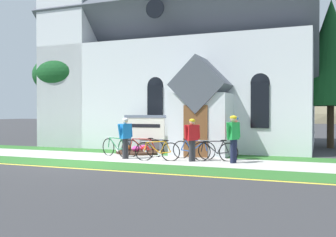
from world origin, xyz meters
The scene contains 20 objects.
ground centered at (0.00, 4.00, 0.00)m, with size 140.00×140.00×0.00m, color #333335.
sidewalk_slab centered at (1.02, 1.72, 0.01)m, with size 32.00×2.50×0.01m, color #B7B5AD.
grass_verge centered at (1.02, -0.38, 0.00)m, with size 32.00×1.71×0.01m, color #2D6628.
church_lawn centered at (1.02, 3.76, 0.00)m, with size 24.00×1.58×0.01m, color #2D6628.
curb_paint_stripe centered at (1.02, -1.38, 0.00)m, with size 28.00×0.16×0.01m, color yellow.
church_building centered at (0.63, 8.88, 4.97)m, with size 14.13×11.07×13.59m.
church_sign centered at (0.70, 4.09, 1.10)m, with size 2.05×0.13×1.69m.
flower_bed centered at (0.68, 3.61, 0.09)m, with size 2.15×2.15×0.34m.
bicycle_black centered at (3.55, 2.44, 0.37)m, with size 1.77×0.12×0.81m.
bicycle_green centered at (1.46, 2.25, 0.38)m, with size 1.65×0.59×0.80m.
bicycle_blue centered at (0.35, 2.06, 0.38)m, with size 1.64×0.63×0.82m.
bicycle_yellow centered at (4.50, 2.07, 0.37)m, with size 1.74×0.16×0.82m.
bicycle_red centered at (2.48, 1.37, 0.37)m, with size 1.69×0.38×0.81m.
cyclist_in_white_jersey centered at (5.26, 1.73, 1.00)m, with size 0.38×0.71×1.71m.
cyclist_in_green_jersey centered at (3.75, 1.65, 0.91)m, with size 0.47×0.56×1.58m.
cyclist_in_yellow_jersey centered at (5.12, 2.71, 0.96)m, with size 0.31×0.69×1.65m.
cyclist_in_orange_jersey centered at (1.09, 1.46, 0.93)m, with size 0.33×0.70×1.60m.
roadside_conifer centered at (8.63, 9.28, 4.82)m, with size 3.60×3.60×7.51m.
yard_deciduous_tree centered at (-4.77, 6.79, 3.90)m, with size 4.95×4.95×5.28m.
distant_hill centered at (6.28, 79.98, 0.00)m, with size 85.61×52.92×23.78m, color #847A5B.
Camera 1 is at (8.08, -11.83, 1.81)m, focal length 41.18 mm.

